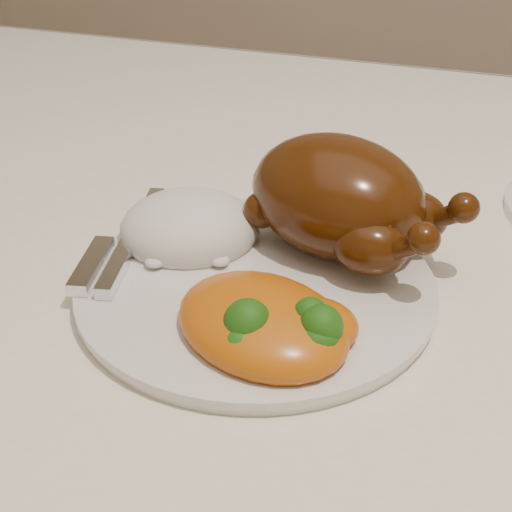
% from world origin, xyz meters
% --- Properties ---
extents(dining_table, '(1.60, 0.90, 0.76)m').
position_xyz_m(dining_table, '(0.00, 0.00, 0.67)').
color(dining_table, brown).
rests_on(dining_table, floor).
extents(tablecloth, '(1.73, 1.03, 0.18)m').
position_xyz_m(tablecloth, '(0.00, 0.00, 0.74)').
color(tablecloth, silver).
rests_on(tablecloth, dining_table).
extents(dinner_plate, '(0.25, 0.25, 0.01)m').
position_xyz_m(dinner_plate, '(-0.14, -0.09, 0.77)').
color(dinner_plate, silver).
rests_on(dinner_plate, tablecloth).
extents(roast_chicken, '(0.18, 0.15, 0.09)m').
position_xyz_m(roast_chicken, '(-0.10, -0.02, 0.82)').
color(roast_chicken, '#472107').
rests_on(roast_chicken, dinner_plate).
extents(rice_mound, '(0.13, 0.13, 0.06)m').
position_xyz_m(rice_mound, '(-0.21, -0.05, 0.79)').
color(rice_mound, white).
rests_on(rice_mound, dinner_plate).
extents(mac_and_cheese, '(0.15, 0.13, 0.05)m').
position_xyz_m(mac_and_cheese, '(-0.11, -0.15, 0.79)').
color(mac_and_cheese, '#DA5A0E').
rests_on(mac_and_cheese, dinner_plate).
extents(cutlery, '(0.05, 0.17, 0.01)m').
position_xyz_m(cutlery, '(-0.25, -0.09, 0.78)').
color(cutlery, silver).
rests_on(cutlery, dinner_plate).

